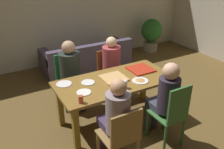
% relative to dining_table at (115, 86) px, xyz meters
% --- Properties ---
extents(ground_plane, '(20.00, 20.00, 0.00)m').
position_rel_dining_table_xyz_m(ground_plane, '(0.00, 0.00, -0.65)').
color(ground_plane, brown).
extents(back_wall, '(7.61, 0.12, 2.71)m').
position_rel_dining_table_xyz_m(back_wall, '(0.00, 2.90, 0.71)').
color(back_wall, beige).
rests_on(back_wall, ground).
extents(dining_table, '(1.83, 0.88, 0.76)m').
position_rel_dining_table_xyz_m(dining_table, '(0.00, 0.00, 0.00)').
color(dining_table, brown).
rests_on(dining_table, ground).
extents(chair_0, '(0.45, 0.42, 0.90)m').
position_rel_dining_table_xyz_m(chair_0, '(-0.43, -0.89, -0.17)').
color(chair_0, olive).
rests_on(chair_0, ground).
extents(person_0, '(0.30, 0.51, 1.23)m').
position_rel_dining_table_xyz_m(person_0, '(-0.43, -0.75, 0.07)').
color(person_0, '#3E2F4C').
rests_on(person_0, ground).
extents(chair_1, '(0.45, 0.38, 0.87)m').
position_rel_dining_table_xyz_m(chair_1, '(0.39, 0.88, -0.17)').
color(chair_1, brown).
rests_on(chair_1, ground).
extents(person_1, '(0.34, 0.54, 1.17)m').
position_rel_dining_table_xyz_m(person_1, '(0.39, 0.75, 0.04)').
color(person_1, '#3F3747').
rests_on(person_1, ground).
extents(chair_2, '(0.38, 0.46, 0.99)m').
position_rel_dining_table_xyz_m(chair_2, '(0.39, -0.87, -0.11)').
color(chair_2, '#35652F').
rests_on(chair_2, ground).
extents(person_2, '(0.29, 0.51, 1.24)m').
position_rel_dining_table_xyz_m(person_2, '(0.39, -0.71, 0.08)').
color(person_2, '#363948').
rests_on(person_2, ground).
extents(chair_3, '(0.43, 0.44, 0.94)m').
position_rel_dining_table_xyz_m(chair_3, '(-0.43, 0.90, -0.14)').
color(chair_3, '#236E38').
rests_on(chair_3, ground).
extents(person_3, '(0.36, 0.51, 1.23)m').
position_rel_dining_table_xyz_m(person_3, '(-0.43, 0.76, 0.08)').
color(person_3, '#362D3F').
rests_on(person_3, ground).
extents(pizza_box_0, '(0.37, 0.37, 0.03)m').
position_rel_dining_table_xyz_m(pizza_box_0, '(0.00, 0.05, 0.12)').
color(pizza_box_0, tan).
rests_on(pizza_box_0, dining_table).
extents(pizza_box_1, '(0.39, 0.39, 0.02)m').
position_rel_dining_table_xyz_m(pizza_box_1, '(0.56, 0.12, 0.12)').
color(pizza_box_1, '#B02A17').
rests_on(pizza_box_1, dining_table).
extents(plate_0, '(0.21, 0.21, 0.01)m').
position_rel_dining_table_xyz_m(plate_0, '(-0.58, -0.12, 0.11)').
color(plate_0, white).
rests_on(plate_0, dining_table).
extents(plate_1, '(0.23, 0.23, 0.01)m').
position_rel_dining_table_xyz_m(plate_1, '(-0.73, 0.26, 0.11)').
color(plate_1, white).
rests_on(plate_1, dining_table).
extents(plate_2, '(0.20, 0.20, 0.01)m').
position_rel_dining_table_xyz_m(plate_2, '(-0.40, 0.12, 0.11)').
color(plate_2, white).
rests_on(plate_2, dining_table).
extents(plate_3, '(0.25, 0.25, 0.03)m').
position_rel_dining_table_xyz_m(plate_3, '(0.32, -0.22, 0.12)').
color(plate_3, white).
rests_on(plate_3, dining_table).
extents(drinking_glass_0, '(0.06, 0.06, 0.11)m').
position_rel_dining_table_xyz_m(drinking_glass_0, '(-0.23, -0.35, 0.16)').
color(drinking_glass_0, '#BB4731').
rests_on(drinking_glass_0, dining_table).
extents(drinking_glass_1, '(0.06, 0.06, 0.11)m').
position_rel_dining_table_xyz_m(drinking_glass_1, '(-0.71, -0.34, 0.16)').
color(drinking_glass_1, '#BE4A33').
rests_on(drinking_glass_1, dining_table).
extents(drinking_glass_2, '(0.08, 0.08, 0.14)m').
position_rel_dining_table_xyz_m(drinking_glass_2, '(0.76, -0.31, 0.18)').
color(drinking_glass_2, silver).
rests_on(drinking_glass_2, dining_table).
extents(drinking_glass_3, '(0.07, 0.07, 0.12)m').
position_rel_dining_table_xyz_m(drinking_glass_3, '(-0.01, -0.28, 0.17)').
color(drinking_glass_3, silver).
rests_on(drinking_glass_3, dining_table).
extents(couch, '(2.05, 0.89, 0.72)m').
position_rel_dining_table_xyz_m(couch, '(0.44, 2.11, -0.39)').
color(couch, '#4C4259').
rests_on(couch, ground).
extents(potted_plant, '(0.58, 0.58, 0.94)m').
position_rel_dining_table_xyz_m(potted_plant, '(2.58, 2.40, -0.11)').
color(potted_plant, gray).
rests_on(potted_plant, ground).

